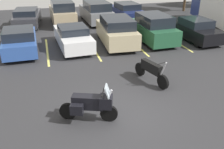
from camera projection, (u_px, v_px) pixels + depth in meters
name	position (u px, v px, depth m)	size (l,w,h in m)	color
ground	(119.00, 113.00, 9.70)	(44.00, 44.00, 0.10)	#2D2D30
motorcycle_touring	(90.00, 104.00, 8.97)	(2.00, 1.11, 1.39)	black
motorcycle_second	(151.00, 71.00, 11.77)	(0.86, 2.23, 1.29)	black
parking_stripes	(47.00, 51.00, 15.79)	(22.83, 5.00, 0.01)	#EAE066
car_blue	(20.00, 41.00, 15.30)	(2.00, 4.30, 1.50)	#2D519E
car_white	(73.00, 37.00, 16.11)	(2.10, 4.58, 1.42)	white
car_champagne	(117.00, 31.00, 16.62)	(2.09, 4.53, 1.79)	#C1B289
car_green	(153.00, 28.00, 17.21)	(2.07, 4.40, 1.84)	#235638
car_black	(194.00, 29.00, 17.71)	(2.06, 4.65, 1.47)	black
car_far_charcoal	(27.00, 17.00, 21.12)	(2.23, 4.81, 1.45)	#38383D
car_far_tan	(62.00, 13.00, 21.63)	(1.96, 4.69, 1.95)	tan
car_far_grey	(96.00, 12.00, 22.16)	(2.19, 4.82, 1.83)	slate
car_far_navy	(127.00, 12.00, 23.05)	(2.29, 4.69, 1.51)	navy
box_truck	(222.00, 5.00, 20.72)	(3.12, 6.46, 3.16)	navy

